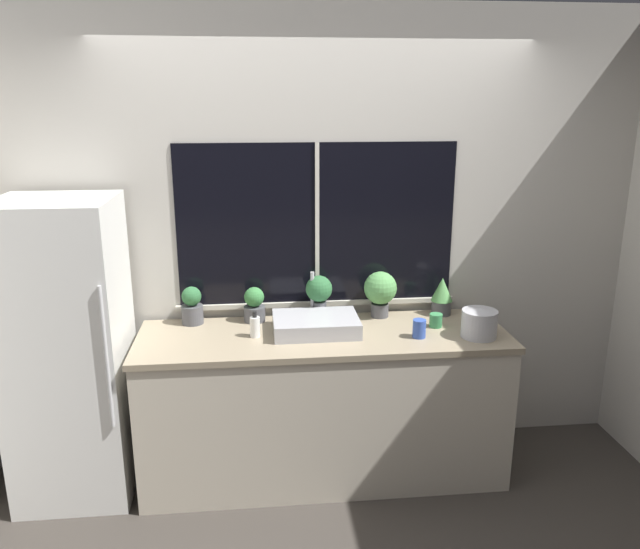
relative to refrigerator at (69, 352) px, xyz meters
The scene contains 17 objects.
ground_plane 1.67m from the refrigerator, 12.87° to the right, with size 14.00×14.00×0.00m, color #38332D.
wall_back 1.54m from the refrigerator, 15.52° to the left, with size 8.00×0.09×2.70m.
wall_left 1.41m from the refrigerator, 116.37° to the left, with size 0.06×7.00×2.70m.
wall_right 3.63m from the refrigerator, 19.17° to the left, with size 0.06×7.00×2.70m.
counter 1.46m from the refrigerator, ahead, with size 2.10×0.67×0.89m.
refrigerator is the anchor object (origin of this frame).
sink 1.37m from the refrigerator, ahead, with size 0.48×0.40×0.30m.
potted_plant_far_left 0.71m from the refrigerator, 21.04° to the left, with size 0.13×0.13×0.23m.
potted_plant_left 1.06m from the refrigerator, 13.84° to the left, with size 0.13×0.13×0.21m.
potted_plant_center 1.45m from the refrigerator, 10.08° to the left, with size 0.16×0.16×0.27m.
potted_plant_right 1.81m from the refrigerator, ahead, with size 0.20×0.20×0.28m.
potted_plant_far_right 2.18m from the refrigerator, ahead, with size 0.13×0.13×0.23m.
soap_bottle 1.02m from the refrigerator, ahead, with size 0.06×0.06×0.15m.
mug_blue 1.93m from the refrigerator, ahead, with size 0.07×0.07×0.10m.
mug_green 2.07m from the refrigerator, ahead, with size 0.07×0.07×0.08m.
mug_black 2.35m from the refrigerator, ahead, with size 0.09×0.09×0.09m.
kettle 2.27m from the refrigerator, ahead, with size 0.20×0.20×0.17m.
Camera 1 is at (-0.37, -2.97, 2.18)m, focal length 35.00 mm.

